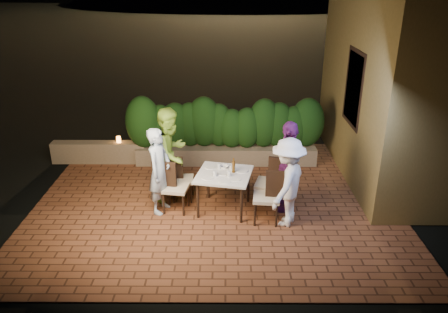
{
  "coord_description": "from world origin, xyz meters",
  "views": [
    {
      "loc": [
        0.2,
        -7.22,
        4.17
      ],
      "look_at": [
        0.16,
        0.16,
        1.05
      ],
      "focal_mm": 35.0,
      "sensor_mm": 36.0,
      "label": 1
    }
  ],
  "objects_px": {
    "dining_table": "(224,192)",
    "diner_green": "(171,154)",
    "chair_left_back": "(182,178)",
    "parapet_lamp": "(119,140)",
    "chair_right_front": "(266,196)",
    "chair_left_front": "(176,187)",
    "chair_right_back": "(269,183)",
    "diner_blue": "(159,171)",
    "diner_white": "(287,183)",
    "diner_purple": "(289,166)",
    "bowl": "(224,167)",
    "beer_bottle": "(234,165)"
  },
  "relations": [
    {
      "from": "dining_table",
      "to": "chair_right_front",
      "type": "distance_m",
      "value": 0.87
    },
    {
      "from": "parapet_lamp",
      "to": "chair_right_front",
      "type": "bearing_deg",
      "value": -39.41
    },
    {
      "from": "chair_right_front",
      "to": "parapet_lamp",
      "type": "relative_size",
      "value": 7.17
    },
    {
      "from": "chair_right_front",
      "to": "chair_left_front",
      "type": "bearing_deg",
      "value": -7.35
    },
    {
      "from": "chair_right_back",
      "to": "diner_blue",
      "type": "bearing_deg",
      "value": 18.07
    },
    {
      "from": "bowl",
      "to": "chair_right_back",
      "type": "relative_size",
      "value": 0.16
    },
    {
      "from": "chair_left_front",
      "to": "parapet_lamp",
      "type": "bearing_deg",
      "value": 134.11
    },
    {
      "from": "chair_left_back",
      "to": "parapet_lamp",
      "type": "relative_size",
      "value": 6.46
    },
    {
      "from": "dining_table",
      "to": "bowl",
      "type": "relative_size",
      "value": 5.79
    },
    {
      "from": "chair_right_front",
      "to": "diner_purple",
      "type": "distance_m",
      "value": 0.74
    },
    {
      "from": "dining_table",
      "to": "diner_white",
      "type": "xyz_separation_m",
      "value": [
        1.1,
        -0.49,
        0.43
      ]
    },
    {
      "from": "beer_bottle",
      "to": "parapet_lamp",
      "type": "distance_m",
      "value": 3.45
    },
    {
      "from": "chair_left_back",
      "to": "diner_green",
      "type": "height_order",
      "value": "diner_green"
    },
    {
      "from": "diner_blue",
      "to": "diner_green",
      "type": "relative_size",
      "value": 0.89
    },
    {
      "from": "bowl",
      "to": "chair_right_back",
      "type": "height_order",
      "value": "chair_right_back"
    },
    {
      "from": "chair_left_front",
      "to": "diner_purple",
      "type": "distance_m",
      "value": 2.13
    },
    {
      "from": "chair_right_front",
      "to": "diner_blue",
      "type": "relative_size",
      "value": 0.61
    },
    {
      "from": "bowl",
      "to": "diner_blue",
      "type": "xyz_separation_m",
      "value": [
        -1.19,
        -0.31,
        0.05
      ]
    },
    {
      "from": "chair_right_front",
      "to": "chair_left_back",
      "type": "bearing_deg",
      "value": -22.01
    },
    {
      "from": "diner_blue",
      "to": "chair_right_back",
      "type": "bearing_deg",
      "value": -68.95
    },
    {
      "from": "bowl",
      "to": "parapet_lamp",
      "type": "relative_size",
      "value": 1.2
    },
    {
      "from": "beer_bottle",
      "to": "bowl",
      "type": "relative_size",
      "value": 1.71
    },
    {
      "from": "chair_left_back",
      "to": "parapet_lamp",
      "type": "distance_m",
      "value": 2.47
    },
    {
      "from": "diner_green",
      "to": "diner_purple",
      "type": "xyz_separation_m",
      "value": [
        2.23,
        -0.49,
        -0.05
      ]
    },
    {
      "from": "dining_table",
      "to": "bowl",
      "type": "xyz_separation_m",
      "value": [
        0.0,
        0.27,
        0.4
      ]
    },
    {
      "from": "beer_bottle",
      "to": "chair_right_front",
      "type": "xyz_separation_m",
      "value": [
        0.58,
        -0.47,
        -0.39
      ]
    },
    {
      "from": "chair_left_front",
      "to": "parapet_lamp",
      "type": "distance_m",
      "value": 2.76
    },
    {
      "from": "bowl",
      "to": "diner_blue",
      "type": "relative_size",
      "value": 0.1
    },
    {
      "from": "diner_white",
      "to": "chair_right_front",
      "type": "bearing_deg",
      "value": -74.51
    },
    {
      "from": "dining_table",
      "to": "diner_blue",
      "type": "height_order",
      "value": "diner_blue"
    },
    {
      "from": "bowl",
      "to": "chair_right_back",
      "type": "bearing_deg",
      "value": -12.49
    },
    {
      "from": "diner_green",
      "to": "beer_bottle",
      "type": "bearing_deg",
      "value": -84.82
    },
    {
      "from": "dining_table",
      "to": "diner_green",
      "type": "xyz_separation_m",
      "value": [
        -1.03,
        0.53,
        0.55
      ]
    },
    {
      "from": "dining_table",
      "to": "chair_left_front",
      "type": "xyz_separation_m",
      "value": [
        -0.9,
        -0.03,
        0.12
      ]
    },
    {
      "from": "dining_table",
      "to": "chair_right_back",
      "type": "bearing_deg",
      "value": 5.38
    },
    {
      "from": "beer_bottle",
      "to": "bowl",
      "type": "xyz_separation_m",
      "value": [
        -0.17,
        0.21,
        -0.12
      ]
    },
    {
      "from": "dining_table",
      "to": "beer_bottle",
      "type": "height_order",
      "value": "beer_bottle"
    },
    {
      "from": "diner_blue",
      "to": "diner_purple",
      "type": "distance_m",
      "value": 2.38
    },
    {
      "from": "chair_right_back",
      "to": "diner_purple",
      "type": "relative_size",
      "value": 0.6
    },
    {
      "from": "bowl",
      "to": "parapet_lamp",
      "type": "distance_m",
      "value": 3.17
    },
    {
      "from": "bowl",
      "to": "diner_green",
      "type": "bearing_deg",
      "value": 165.56
    },
    {
      "from": "parapet_lamp",
      "to": "dining_table",
      "type": "bearing_deg",
      "value": -42.15
    },
    {
      "from": "diner_blue",
      "to": "diner_green",
      "type": "bearing_deg",
      "value": 3.18
    },
    {
      "from": "dining_table",
      "to": "diner_green",
      "type": "height_order",
      "value": "diner_green"
    },
    {
      "from": "chair_left_front",
      "to": "diner_blue",
      "type": "relative_size",
      "value": 0.6
    },
    {
      "from": "diner_white",
      "to": "diner_blue",
      "type": "bearing_deg",
      "value": -73.74
    },
    {
      "from": "chair_right_back",
      "to": "diner_blue",
      "type": "height_order",
      "value": "diner_blue"
    },
    {
      "from": "chair_right_front",
      "to": "diner_purple",
      "type": "height_order",
      "value": "diner_purple"
    },
    {
      "from": "diner_white",
      "to": "diner_purple",
      "type": "distance_m",
      "value": 0.54
    },
    {
      "from": "beer_bottle",
      "to": "diner_blue",
      "type": "distance_m",
      "value": 1.36
    }
  ]
}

